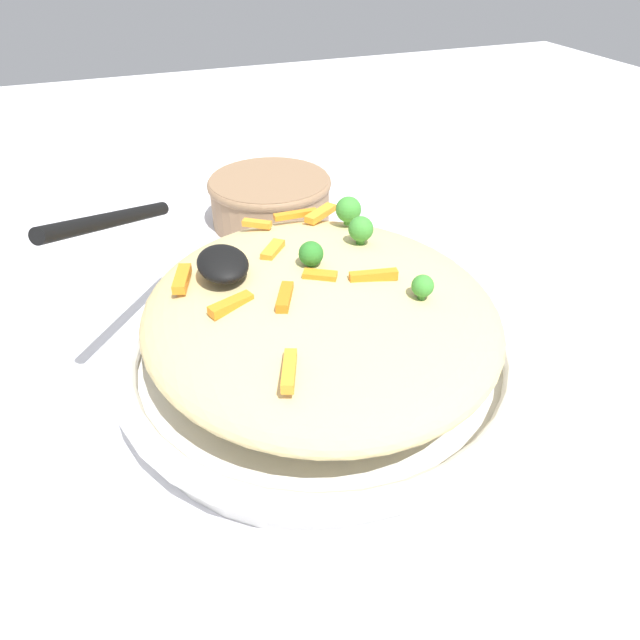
{
  "coord_description": "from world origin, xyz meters",
  "views": [
    {
      "loc": [
        0.36,
        -0.14,
        0.34
      ],
      "look_at": [
        0.0,
        0.0,
        0.06
      ],
      "focal_mm": 32.02,
      "sensor_mm": 36.0,
      "label": 1
    }
  ],
  "objects": [
    {
      "name": "carrot_piece_9",
      "position": [
        0.02,
        0.04,
        0.11
      ],
      "size": [
        0.01,
        0.04,
        0.01
      ],
      "primitive_type": "cube",
      "rotation": [
        0.0,
        0.0,
        1.38
      ],
      "color": "orange",
      "rests_on": "pasta_mound"
    },
    {
      "name": "carrot_piece_1",
      "position": [
        -0.12,
        0.02,
        0.1
      ],
      "size": [
        0.01,
        0.04,
        0.01
      ],
      "primitive_type": "cube",
      "rotation": [
        0.0,
        0.0,
        1.55
      ],
      "color": "orange",
      "rests_on": "pasta_mound"
    },
    {
      "name": "carrot_piece_7",
      "position": [
        -0.12,
        -0.02,
        0.1
      ],
      "size": [
        0.02,
        0.03,
        0.01
      ],
      "primitive_type": "cube",
      "rotation": [
        0.0,
        0.0,
        0.95
      ],
      "color": "orange",
      "rests_on": "pasta_mound"
    },
    {
      "name": "broccoli_floret_1",
      "position": [
        -0.02,
        0.0,
        0.11
      ],
      "size": [
        0.02,
        0.02,
        0.02
      ],
      "color": "#296820",
      "rests_on": "pasta_mound"
    },
    {
      "name": "ground_plane",
      "position": [
        0.0,
        0.0,
        0.0
      ],
      "size": [
        2.4,
        2.4,
        0.0
      ],
      "primitive_type": "plane",
      "color": "silver"
    },
    {
      "name": "carrot_piece_6",
      "position": [
        0.01,
        -0.07,
        0.1
      ],
      "size": [
        0.02,
        0.04,
        0.01
      ],
      "primitive_type": "cube",
      "rotation": [
        0.0,
        0.0,
        5.07
      ],
      "color": "orange",
      "rests_on": "pasta_mound"
    },
    {
      "name": "pasta_mound",
      "position": [
        0.0,
        0.0,
        0.07
      ],
      "size": [
        0.31,
        0.29,
        0.07
      ],
      "primitive_type": "ellipsoid",
      "color": "#D1BA7A",
      "rests_on": "serving_bowl"
    },
    {
      "name": "carrot_piece_4",
      "position": [
        -0.12,
        0.04,
        0.1
      ],
      "size": [
        0.03,
        0.04,
        0.01
      ],
      "primitive_type": "cube",
      "rotation": [
        0.0,
        0.0,
        2.17
      ],
      "color": "orange",
      "rests_on": "pasta_mound"
    },
    {
      "name": "carrot_piece_8",
      "position": [
        -0.06,
        -0.02,
        0.1
      ],
      "size": [
        0.03,
        0.03,
        0.01
      ],
      "primitive_type": "cube",
      "rotation": [
        0.0,
        0.0,
        2.45
      ],
      "color": "orange",
      "rests_on": "pasta_mound"
    },
    {
      "name": "broccoli_floret_3",
      "position": [
        -0.05,
        0.06,
        0.11
      ],
      "size": [
        0.02,
        0.02,
        0.03
      ],
      "color": "#377928",
      "rests_on": "pasta_mound"
    },
    {
      "name": "carrot_piece_0",
      "position": [
        0.02,
        -0.03,
        0.11
      ],
      "size": [
        0.03,
        0.02,
        0.01
      ],
      "primitive_type": "cube",
      "rotation": [
        0.0,
        0.0,
        5.83
      ],
      "color": "orange",
      "rests_on": "pasta_mound"
    },
    {
      "name": "broccoli_floret_2",
      "position": [
        0.05,
        0.06,
        0.11
      ],
      "size": [
        0.02,
        0.02,
        0.02
      ],
      "color": "#377928",
      "rests_on": "pasta_mound"
    },
    {
      "name": "serving_spoon",
      "position": [
        -0.05,
        -0.1,
        0.12
      ],
      "size": [
        0.16,
        0.15,
        0.08
      ],
      "color": "black",
      "rests_on": "pasta_mound"
    },
    {
      "name": "companion_bowl",
      "position": [
        -0.31,
        0.05,
        0.03
      ],
      "size": [
        0.16,
        0.16,
        0.06
      ],
      "color": "#8C6B4C",
      "rests_on": "ground_plane"
    },
    {
      "name": "broccoli_floret_0",
      "position": [
        -0.09,
        0.06,
        0.11
      ],
      "size": [
        0.02,
        0.02,
        0.03
      ],
      "color": "#377928",
      "rests_on": "pasta_mound"
    },
    {
      "name": "carrot_piece_3",
      "position": [
        -0.04,
        -0.1,
        0.1
      ],
      "size": [
        0.04,
        0.02,
        0.01
      ],
      "primitive_type": "cube",
      "rotation": [
        0.0,
        0.0,
        2.82
      ],
      "color": "orange",
      "rests_on": "pasta_mound"
    },
    {
      "name": "carrot_piece_5",
      "position": [
        0.09,
        -0.06,
        0.1
      ],
      "size": [
        0.04,
        0.02,
        0.01
      ],
      "primitive_type": "cube",
      "rotation": [
        0.0,
        0.0,
        5.9
      ],
      "color": "orange",
      "rests_on": "pasta_mound"
    },
    {
      "name": "serving_bowl",
      "position": [
        0.0,
        0.0,
        0.02
      ],
      "size": [
        0.34,
        0.34,
        0.04
      ],
      "color": "white",
      "rests_on": "ground_plane"
    },
    {
      "name": "carrot_piece_2",
      "position": [
        0.0,
        -0.0,
        0.11
      ],
      "size": [
        0.02,
        0.03,
        0.01
      ],
      "primitive_type": "cube",
      "rotation": [
        0.0,
        0.0,
        4.17
      ],
      "color": "orange",
      "rests_on": "pasta_mound"
    }
  ]
}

